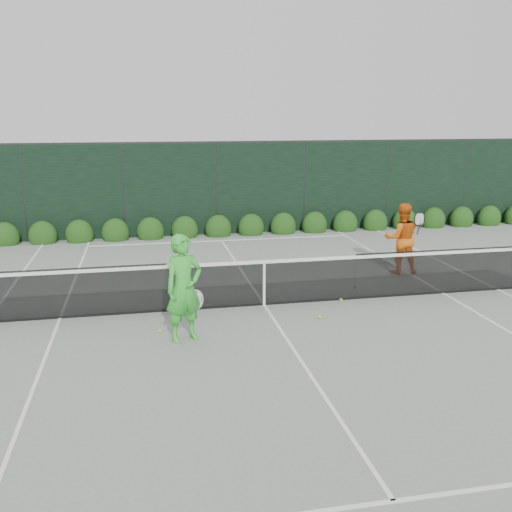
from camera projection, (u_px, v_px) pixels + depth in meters
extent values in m
plane|color=gray|center=(264.00, 305.00, 12.01)|extent=(80.00, 80.00, 0.00)
cube|color=black|center=(53.00, 294.00, 11.09)|extent=(4.40, 0.01, 1.02)
cube|color=black|center=(264.00, 283.00, 11.90)|extent=(4.00, 0.01, 0.96)
cube|color=black|center=(448.00, 271.00, 12.70)|extent=(4.40, 0.01, 1.02)
cube|color=white|center=(264.00, 262.00, 11.78)|extent=(12.80, 0.03, 0.07)
cube|color=black|center=(264.00, 304.00, 12.01)|extent=(12.80, 0.02, 0.04)
cube|color=white|center=(264.00, 284.00, 11.90)|extent=(0.05, 0.03, 0.91)
imported|color=green|center=(184.00, 288.00, 9.94)|extent=(0.83, 0.70, 1.92)
torus|color=silver|center=(195.00, 300.00, 10.14)|extent=(0.30, 0.08, 0.30)
cylinder|color=black|center=(196.00, 313.00, 10.20)|extent=(0.10, 0.03, 0.30)
imported|color=orange|center=(401.00, 238.00, 14.26)|extent=(0.97, 0.82, 1.78)
torus|color=black|center=(420.00, 219.00, 14.01)|extent=(0.30, 0.03, 0.30)
cylinder|color=black|center=(419.00, 229.00, 14.07)|extent=(0.10, 0.03, 0.30)
cube|color=white|center=(498.00, 289.00, 13.06)|extent=(0.06, 23.77, 0.01)
cube|color=white|center=(60.00, 318.00, 11.22)|extent=(0.06, 23.77, 0.01)
cube|color=white|center=(443.00, 293.00, 12.80)|extent=(0.06, 23.77, 0.01)
cube|color=white|center=(203.00, 212.00, 23.32)|extent=(11.03, 0.06, 0.01)
cube|color=white|center=(222.00, 241.00, 18.10)|extent=(8.23, 0.06, 0.01)
cube|color=white|center=(394.00, 501.00, 5.93)|extent=(8.23, 0.06, 0.01)
cube|color=white|center=(264.00, 305.00, 12.01)|extent=(0.06, 12.80, 0.01)
cube|color=black|center=(216.00, 189.00, 18.78)|extent=(32.00, 0.06, 3.00)
cube|color=#262826|center=(215.00, 142.00, 18.41)|extent=(32.00, 0.06, 0.06)
cylinder|color=#262826|center=(24.00, 194.00, 17.63)|extent=(0.08, 0.08, 3.00)
cylinder|color=#262826|center=(123.00, 192.00, 18.21)|extent=(0.08, 0.08, 3.00)
cylinder|color=#262826|center=(216.00, 189.00, 18.78)|extent=(0.08, 0.08, 3.00)
cylinder|color=#262826|center=(304.00, 187.00, 19.36)|extent=(0.08, 0.08, 3.00)
cylinder|color=#262826|center=(386.00, 185.00, 19.93)|extent=(0.08, 0.08, 3.00)
cylinder|color=#262826|center=(464.00, 183.00, 20.51)|extent=(0.08, 0.08, 3.00)
ellipsoid|color=#16370F|center=(5.00, 237.00, 17.49)|extent=(0.86, 0.65, 0.94)
ellipsoid|color=#16370F|center=(43.00, 236.00, 17.70)|extent=(0.86, 0.65, 0.94)
ellipsoid|color=#16370F|center=(80.00, 234.00, 17.91)|extent=(0.86, 0.65, 0.94)
ellipsoid|color=#16370F|center=(115.00, 233.00, 18.13)|extent=(0.86, 0.65, 0.94)
ellipsoid|color=#16370F|center=(151.00, 232.00, 18.34)|extent=(0.86, 0.65, 0.94)
ellipsoid|color=#16370F|center=(185.00, 230.00, 18.55)|extent=(0.86, 0.65, 0.94)
ellipsoid|color=#16370F|center=(218.00, 229.00, 18.76)|extent=(0.86, 0.65, 0.94)
ellipsoid|color=#16370F|center=(251.00, 228.00, 18.97)|extent=(0.86, 0.65, 0.94)
ellipsoid|color=#16370F|center=(283.00, 226.00, 19.18)|extent=(0.86, 0.65, 0.94)
ellipsoid|color=#16370F|center=(314.00, 225.00, 19.39)|extent=(0.86, 0.65, 0.94)
ellipsoid|color=#16370F|center=(345.00, 224.00, 19.60)|extent=(0.86, 0.65, 0.94)
ellipsoid|color=#16370F|center=(375.00, 223.00, 19.81)|extent=(0.86, 0.65, 0.94)
ellipsoid|color=#16370F|center=(405.00, 222.00, 20.02)|extent=(0.86, 0.65, 0.94)
ellipsoid|color=#16370F|center=(433.00, 221.00, 20.23)|extent=(0.86, 0.65, 0.94)
ellipsoid|color=#16370F|center=(462.00, 219.00, 20.44)|extent=(0.86, 0.65, 0.94)
ellipsoid|color=#16370F|center=(489.00, 218.00, 20.65)|extent=(0.86, 0.65, 0.94)
sphere|color=#A6D42F|center=(355.00, 287.00, 13.18)|extent=(0.07, 0.07, 0.07)
sphere|color=#A6D42F|center=(174.00, 294.00, 12.61)|extent=(0.07, 0.07, 0.07)
sphere|color=#A6D42F|center=(341.00, 300.00, 12.24)|extent=(0.07, 0.07, 0.07)
sphere|color=#A6D42F|center=(320.00, 317.00, 11.21)|extent=(0.07, 0.07, 0.07)
sphere|color=#A6D42F|center=(160.00, 331.00, 10.50)|extent=(0.07, 0.07, 0.07)
sphere|color=#A6D42F|center=(267.00, 298.00, 12.37)|extent=(0.07, 0.07, 0.07)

